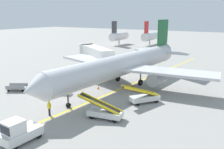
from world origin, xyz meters
TOP-DOWN VIEW (x-y plane):
  - ground_plane at (0.00, 0.00)m, footprint 300.00×300.00m
  - taxi_line_yellow at (0.84, 5.00)m, footprint 7.59×79.69m
  - airliner at (0.89, 13.77)m, footprint 28.49×35.34m
  - jet_bridge at (-9.86, 20.41)m, footprint 12.04×9.20m
  - pushback_tug at (1.71, -6.82)m, footprint 2.07×3.69m
  - baggage_tug_near_wing at (-5.27, 6.33)m, footprint 1.96×2.68m
  - belt_loader_forward_hold at (6.93, 8.14)m, footprint 3.98×4.77m
  - belt_loader_aft_hold at (5.28, 1.42)m, footprint 5.15×2.18m
  - baggage_cart_loaded at (-11.32, 2.91)m, footprint 3.60×2.82m
  - ground_crew_marshaller at (-0.38, -1.15)m, footprint 0.36×0.24m
  - safety_cone_nose_left at (5.44, 16.84)m, footprint 0.36×0.36m
  - safety_cone_nose_right at (-3.95, 18.46)m, footprint 0.36×0.36m
  - safety_cone_wingtip_left at (2.69, 13.55)m, footprint 0.36×0.36m
  - safety_cone_wingtip_right at (-1.49, 9.98)m, footprint 0.36×0.36m
  - distant_aircraft_far_left at (-27.22, 60.50)m, footprint 3.00×10.10m
  - distant_aircraft_mid_left at (-17.13, 66.25)m, footprint 3.00×10.10m

SIDE VIEW (x-z plane):
  - ground_plane at x=0.00m, z-range 0.00..0.00m
  - taxi_line_yellow at x=0.84m, z-range 0.00..0.01m
  - safety_cone_nose_left at x=5.44m, z-range 0.00..0.44m
  - safety_cone_nose_right at x=-3.95m, z-range 0.00..0.44m
  - safety_cone_wingtip_left at x=2.69m, z-range 0.00..0.44m
  - safety_cone_wingtip_right at x=-1.49m, z-range 0.00..0.44m
  - baggage_cart_loaded at x=-11.32m, z-range 0.00..0.94m
  - belt_loader_forward_hold at x=6.93m, z-range -0.52..2.07m
  - belt_loader_aft_hold at x=5.28m, z-range -0.52..2.07m
  - ground_crew_marshaller at x=-0.38m, z-range 0.06..1.76m
  - baggage_tug_near_wing at x=-5.27m, z-range -0.12..1.98m
  - pushback_tug at x=1.71m, z-range -0.11..2.09m
  - distant_aircraft_far_left at x=-27.22m, z-range -1.18..7.62m
  - distant_aircraft_mid_left at x=-17.13m, z-range -1.18..7.62m
  - airliner at x=0.89m, z-range -1.63..8.47m
  - jet_bridge at x=-9.86m, z-range 1.12..5.97m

